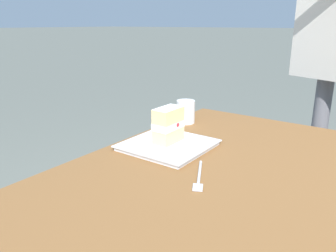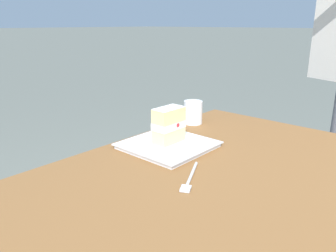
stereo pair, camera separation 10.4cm
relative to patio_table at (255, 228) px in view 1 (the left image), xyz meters
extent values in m
cylinder|color=brown|center=(0.58, 0.45, -0.28)|extent=(0.07, 0.07, 0.66)
cube|color=brown|center=(0.00, 0.00, 0.07)|extent=(1.27, 1.02, 0.04)
cube|color=white|center=(0.13, 0.35, 0.10)|extent=(0.24, 0.24, 0.01)
cube|color=white|center=(0.13, 0.35, 0.10)|extent=(0.25, 0.25, 0.00)
cube|color=#EAD18C|center=(0.14, 0.35, 0.13)|extent=(0.10, 0.06, 0.04)
cube|color=white|center=(0.14, 0.35, 0.16)|extent=(0.10, 0.06, 0.02)
sphere|color=red|center=(0.15, 0.33, 0.16)|extent=(0.02, 0.02, 0.02)
sphere|color=red|center=(0.11, 0.38, 0.16)|extent=(0.02, 0.02, 0.02)
cube|color=#EAD18C|center=(0.14, 0.35, 0.19)|extent=(0.10, 0.06, 0.04)
cube|color=white|center=(0.14, 0.35, 0.22)|extent=(0.10, 0.05, 0.00)
cylinder|color=silver|center=(0.02, 0.17, 0.09)|extent=(0.13, 0.07, 0.01)
cube|color=silver|center=(-0.06, 0.13, 0.09)|extent=(0.04, 0.04, 0.01)
cylinder|color=white|center=(0.39, 0.45, 0.13)|extent=(0.07, 0.07, 0.09)
cylinder|color=black|center=(0.39, 0.45, 0.17)|extent=(0.06, 0.06, 0.00)
cylinder|color=slate|center=(1.03, 0.07, -0.19)|extent=(0.08, 0.08, 0.83)
camera|label=1|loc=(-0.68, -0.23, 0.47)|focal=35.57mm
camera|label=2|loc=(-0.61, -0.31, 0.47)|focal=35.57mm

